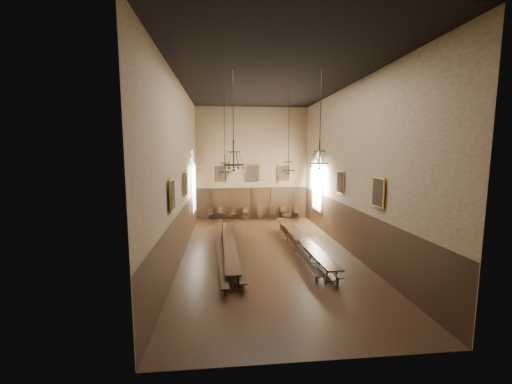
{
  "coord_description": "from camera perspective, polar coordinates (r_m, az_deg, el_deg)",
  "views": [
    {
      "loc": [
        -2.25,
        -16.37,
        5.44
      ],
      "look_at": [
        -0.45,
        1.5,
        3.13
      ],
      "focal_mm": 22.0,
      "sensor_mm": 36.0,
      "label": 1
    }
  ],
  "objects": [
    {
      "name": "portrait_left_1",
      "position": [
        13.17,
        -15.01,
        -0.53
      ],
      "size": [
        0.12,
        1.0,
        1.3
      ],
      "color": "gold",
      "rests_on": "wall_left"
    },
    {
      "name": "chair_2",
      "position": [
        25.48,
        -4.19,
        -4.36
      ],
      "size": [
        0.46,
        0.46,
        0.98
      ],
      "rotation": [
        0.0,
        0.0,
        -0.06
      ],
      "color": "black",
      "rests_on": "floor"
    },
    {
      "name": "chair_6",
      "position": [
        25.94,
        5.08,
        -4.14
      ],
      "size": [
        0.54,
        0.54,
        1.0
      ],
      "rotation": [
        0.0,
        0.0,
        0.25
      ],
      "color": "black",
      "rests_on": "floor"
    },
    {
      "name": "wall_left",
      "position": [
        16.56,
        -13.62,
        3.85
      ],
      "size": [
        0.02,
        18.0,
        9.0
      ],
      "primitive_type": "cube",
      "color": "#8D7257",
      "rests_on": "ground"
    },
    {
      "name": "chandelier_front_left",
      "position": [
        14.27,
        -4.11,
        6.03
      ],
      "size": [
        0.9,
        0.9,
        4.31
      ],
      "color": "black",
      "rests_on": "ceiling"
    },
    {
      "name": "bench_right_inner",
      "position": [
        17.59,
        7.11,
        -9.87
      ],
      "size": [
        0.36,
        9.09,
        0.41
      ],
      "rotation": [
        0.0,
        0.0,
        -0.01
      ],
      "color": "black",
      "rests_on": "floor"
    },
    {
      "name": "chair_3",
      "position": [
        25.44,
        -1.72,
        -4.35
      ],
      "size": [
        0.56,
        0.56,
        1.0
      ],
      "rotation": [
        0.0,
        0.0,
        0.33
      ],
      "color": "black",
      "rests_on": "floor"
    },
    {
      "name": "table_right",
      "position": [
        17.71,
        8.27,
        -9.36
      ],
      "size": [
        1.06,
        9.87,
        0.77
      ],
      "rotation": [
        0.0,
        0.0,
        0.04
      ],
      "color": "black",
      "rests_on": "floor"
    },
    {
      "name": "portrait_left_0",
      "position": [
        17.59,
        -12.68,
        1.46
      ],
      "size": [
        0.12,
        1.0,
        1.3
      ],
      "color": "gold",
      "rests_on": "wall_left"
    },
    {
      "name": "wall_right",
      "position": [
        17.74,
        16.7,
        3.97
      ],
      "size": [
        0.02,
        18.0,
        9.0
      ],
      "primitive_type": "cube",
      "color": "#8D7257",
      "rests_on": "ground"
    },
    {
      "name": "wall_front",
      "position": [
        7.76,
        11.14,
        0.22
      ],
      "size": [
        9.0,
        0.02,
        9.0
      ],
      "primitive_type": "cube",
      "color": "#8D7257",
      "rests_on": "ground"
    },
    {
      "name": "chandelier_front_right",
      "position": [
        14.03,
        11.46,
        6.29
      ],
      "size": [
        0.83,
        0.83,
        4.2
      ],
      "color": "black",
      "rests_on": "ceiling"
    },
    {
      "name": "window_left",
      "position": [
        22.08,
        -11.39,
        1.87
      ],
      "size": [
        0.2,
        2.2,
        4.6
      ],
      "primitive_type": null,
      "color": "white",
      "rests_on": "wall_left"
    },
    {
      "name": "portrait_right_1",
      "position": [
        14.58,
        21.34,
        -0.04
      ],
      "size": [
        0.12,
        1.0,
        1.3
      ],
      "color": "gold",
      "rests_on": "wall_right"
    },
    {
      "name": "chair_0",
      "position": [
        25.44,
        -8.31,
        -4.47
      ],
      "size": [
        0.48,
        0.48,
        0.93
      ],
      "rotation": [
        0.0,
        0.0,
        -0.18
      ],
      "color": "black",
      "rests_on": "floor"
    },
    {
      "name": "bench_right_outer",
      "position": [
        17.7,
        10.19,
        -9.8
      ],
      "size": [
        0.55,
        9.33,
        0.42
      ],
      "rotation": [
        0.0,
        0.0,
        -0.03
      ],
      "color": "black",
      "rests_on": "floor"
    },
    {
      "name": "portrait_back_0",
      "position": [
        25.32,
        -6.53,
        3.32
      ],
      "size": [
        1.1,
        0.12,
        1.4
      ],
      "color": "gold",
      "rests_on": "wall_back"
    },
    {
      "name": "chandelier_back_left",
      "position": [
        19.31,
        -5.67,
        4.57
      ],
      "size": [
        0.88,
        0.88,
        4.94
      ],
      "color": "black",
      "rests_on": "ceiling"
    },
    {
      "name": "chair_1",
      "position": [
        25.5,
        -6.33,
        -4.34
      ],
      "size": [
        0.54,
        0.54,
        1.03
      ],
      "rotation": [
        0.0,
        0.0,
        0.22
      ],
      "color": "black",
      "rests_on": "floor"
    },
    {
      "name": "chair_5",
      "position": [
        25.72,
        2.86,
        -4.2
      ],
      "size": [
        0.58,
        0.59,
        1.03
      ],
      "rotation": [
        0.0,
        0.0,
        -0.34
      ],
      "color": "black",
      "rests_on": "floor"
    },
    {
      "name": "bench_left_outer",
      "position": [
        16.94,
        -6.71,
        -10.41
      ],
      "size": [
        0.95,
        10.44,
        0.47
      ],
      "rotation": [
        0.0,
        0.0,
        0.06
      ],
      "color": "black",
      "rests_on": "floor"
    },
    {
      "name": "wainscot_panelling",
      "position": [
        17.05,
        2.02,
        -6.92
      ],
      "size": [
        9.0,
        18.0,
        2.5
      ],
      "primitive_type": null,
      "color": "black",
      "rests_on": "floor"
    },
    {
      "name": "floor",
      "position": [
        17.4,
        2.01,
        -10.94
      ],
      "size": [
        9.0,
        18.0,
        0.02
      ],
      "primitive_type": "cube",
      "color": "black",
      "rests_on": "ground"
    },
    {
      "name": "wall_back",
      "position": [
        25.5,
        -0.68,
        5.2
      ],
      "size": [
        9.0,
        0.02,
        9.0
      ],
      "primitive_type": "cube",
      "color": "#8D7257",
      "rests_on": "ground"
    },
    {
      "name": "chair_7",
      "position": [
        26.07,
        7.4,
        -4.1
      ],
      "size": [
        0.48,
        0.48,
        1.02
      ],
      "rotation": [
        0.0,
        0.0,
        -0.06
      ],
      "color": "black",
      "rests_on": "floor"
    },
    {
      "name": "chair_4",
      "position": [
        25.6,
        0.78,
        -4.26
      ],
      "size": [
        0.46,
        0.46,
        1.01
      ],
      "rotation": [
        0.0,
        0.0,
        0.02
      ],
      "color": "black",
      "rests_on": "floor"
    },
    {
      "name": "portrait_back_1",
      "position": [
        25.41,
        -0.65,
        3.38
      ],
      "size": [
        1.1,
        0.12,
        1.4
      ],
      "color": "gold",
      "rests_on": "wall_back"
    },
    {
      "name": "table_left",
      "position": [
        16.95,
        -4.8,
        -10.15
      ],
      "size": [
        0.77,
        9.24,
        0.72
      ],
      "rotation": [
        0.0,
        0.0,
        0.01
      ],
      "color": "black",
      "rests_on": "floor"
    },
    {
      "name": "ceiling",
      "position": [
        16.91,
        2.15,
        19.5
      ],
      "size": [
        9.0,
        18.0,
        0.02
      ],
      "primitive_type": "cube",
      "color": "black",
      "rests_on": "ground"
    },
    {
      "name": "window_right",
      "position": [
        22.96,
        11.2,
        2.07
      ],
      "size": [
        0.2,
        2.2,
        4.6
      ],
      "primitive_type": null,
      "color": "white",
      "rests_on": "wall_right"
    },
    {
      "name": "portrait_back_2",
      "position": [
        25.77,
        5.12,
        3.41
      ],
      "size": [
        1.1,
        0.12,
        1.4
      ],
      "color": "gold",
      "rests_on": "wall_back"
    },
    {
      "name": "portrait_right_0",
      "position": [
        18.68,
        15.08,
        1.71
      ],
      "size": [
        0.12,
        1.0,
        1.3
      ],
      "color": "gold",
      "rests_on": "wall_right"
    },
    {
      "name": "bench_left_inner",
      "position": [
        17.38,
        -2.91,
        -9.89
      ],
      "size": [
        0.59,
        10.61,
        0.48
      ],
      "rotation": [
        0.0,
        0.0,
        -0.03
      ],
      "color": "black",
      "rests_on": "floor"
    },
    {
      "name": "chandelier_back_right",
      "position": [
        19.39,
        5.9,
        4.9
      ],
      "size": [
        0.83,
        0.83,
        4.84
      ],
      "color": "black",
      "rests_on": "ceiling"
    }
  ]
}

